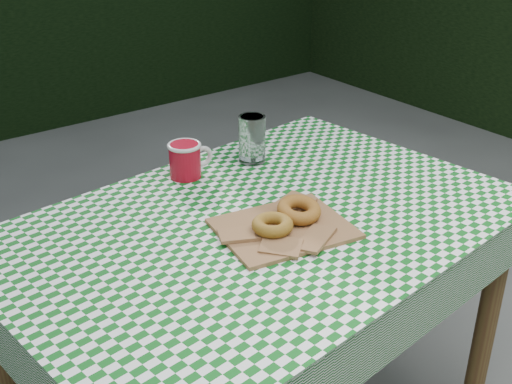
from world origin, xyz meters
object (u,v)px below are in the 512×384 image
table (262,342)px  coffee_mug (185,160)px  paper_bag (284,227)px  drinking_glass (252,139)px

table → coffee_mug: bearing=87.0°
paper_bag → coffee_mug: bearing=93.8°
table → coffee_mug: coffee_mug is taller
table → drinking_glass: drinking_glass is taller
paper_bag → table: bearing=96.5°
coffee_mug → drinking_glass: size_ratio=1.24×
paper_bag → drinking_glass: bearing=63.5°
coffee_mug → drinking_glass: (0.21, -0.03, 0.02)m
table → drinking_glass: bearing=51.0°
coffee_mug → drinking_glass: 0.21m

